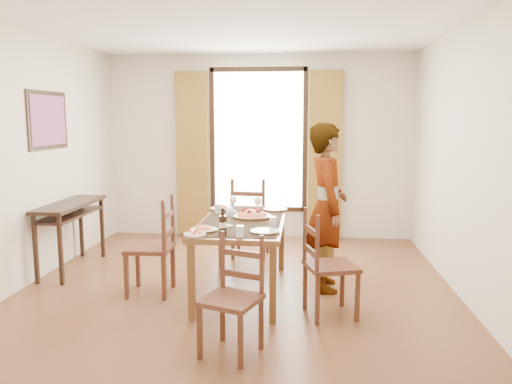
# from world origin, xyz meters

# --- Properties ---
(ground) EXTENTS (5.00, 5.00, 0.00)m
(ground) POSITION_xyz_m (0.00, 0.00, 0.00)
(ground) COLOR #4A2417
(ground) RESTS_ON ground
(room_shell) EXTENTS (4.60, 5.10, 2.74)m
(room_shell) POSITION_xyz_m (-0.00, 0.13, 1.54)
(room_shell) COLOR beige
(room_shell) RESTS_ON ground
(console_table) EXTENTS (0.38, 1.20, 0.80)m
(console_table) POSITION_xyz_m (-2.03, 0.60, 0.68)
(console_table) COLOR black
(console_table) RESTS_ON ground
(dining_table) EXTENTS (0.84, 1.68, 0.76)m
(dining_table) POSITION_xyz_m (0.07, 0.05, 0.68)
(dining_table) COLOR brown
(dining_table) RESTS_ON ground
(chair_west) EXTENTS (0.45, 0.45, 0.99)m
(chair_west) POSITION_xyz_m (-0.83, -0.09, 0.46)
(chair_west) COLOR #51291B
(chair_west) RESTS_ON ground
(chair_north) EXTENTS (0.48, 0.48, 1.03)m
(chair_north) POSITION_xyz_m (-0.00, 1.35, 0.48)
(chair_north) COLOR #51291B
(chair_north) RESTS_ON ground
(chair_south) EXTENTS (0.51, 0.51, 0.90)m
(chair_south) POSITION_xyz_m (0.16, -1.31, 0.42)
(chair_south) COLOR #51291B
(chair_south) RESTS_ON ground
(chair_east) EXTENTS (0.53, 0.53, 0.97)m
(chair_east) POSITION_xyz_m (0.90, -0.51, 0.45)
(chair_east) COLOR #51291B
(chair_east) RESTS_ON ground
(man) EXTENTS (0.71, 0.53, 1.73)m
(man) POSITION_xyz_m (0.92, 0.23, 0.86)
(man) COLOR #999DA2
(man) RESTS_ON ground
(plate_sw) EXTENTS (0.27, 0.27, 0.05)m
(plate_sw) POSITION_xyz_m (-0.23, -0.50, 0.78)
(plate_sw) COLOR silver
(plate_sw) RESTS_ON dining_table
(plate_se) EXTENTS (0.27, 0.27, 0.05)m
(plate_se) POSITION_xyz_m (0.34, -0.50, 0.78)
(plate_se) COLOR silver
(plate_se) RESTS_ON dining_table
(plate_nw) EXTENTS (0.27, 0.27, 0.05)m
(plate_nw) POSITION_xyz_m (-0.25, 0.58, 0.78)
(plate_nw) COLOR silver
(plate_nw) RESTS_ON dining_table
(plate_ne) EXTENTS (0.27, 0.27, 0.05)m
(plate_ne) POSITION_xyz_m (0.36, 0.59, 0.78)
(plate_ne) COLOR silver
(plate_ne) RESTS_ON dining_table
(pasta_platter) EXTENTS (0.40, 0.40, 0.10)m
(pasta_platter) POSITION_xyz_m (0.15, 0.16, 0.81)
(pasta_platter) COLOR #B41B17
(pasta_platter) RESTS_ON dining_table
(caprese_plate) EXTENTS (0.20, 0.20, 0.04)m
(caprese_plate) POSITION_xyz_m (-0.27, -0.67, 0.78)
(caprese_plate) COLOR silver
(caprese_plate) RESTS_ON dining_table
(wine_glass_a) EXTENTS (0.08, 0.08, 0.18)m
(wine_glass_a) POSITION_xyz_m (-0.02, -0.26, 0.85)
(wine_glass_a) COLOR white
(wine_glass_a) RESTS_ON dining_table
(wine_glass_b) EXTENTS (0.08, 0.08, 0.18)m
(wine_glass_b) POSITION_xyz_m (0.19, 0.39, 0.85)
(wine_glass_b) COLOR white
(wine_glass_b) RESTS_ON dining_table
(wine_glass_c) EXTENTS (0.08, 0.08, 0.18)m
(wine_glass_c) POSITION_xyz_m (-0.09, 0.45, 0.85)
(wine_glass_c) COLOR white
(wine_glass_c) RESTS_ON dining_table
(tumbler_a) EXTENTS (0.07, 0.07, 0.10)m
(tumbler_a) POSITION_xyz_m (0.40, -0.28, 0.81)
(tumbler_a) COLOR silver
(tumbler_a) RESTS_ON dining_table
(tumbler_b) EXTENTS (0.07, 0.07, 0.10)m
(tumbler_b) POSITION_xyz_m (-0.24, 0.36, 0.81)
(tumbler_b) COLOR silver
(tumbler_b) RESTS_ON dining_table
(tumbler_c) EXTENTS (0.07, 0.07, 0.10)m
(tumbler_c) POSITION_xyz_m (0.14, -0.70, 0.81)
(tumbler_c) COLOR silver
(tumbler_c) RESTS_ON dining_table
(wine_bottle) EXTENTS (0.07, 0.07, 0.25)m
(wine_bottle) POSITION_xyz_m (-0.02, -0.67, 0.88)
(wine_bottle) COLOR black
(wine_bottle) RESTS_ON dining_table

